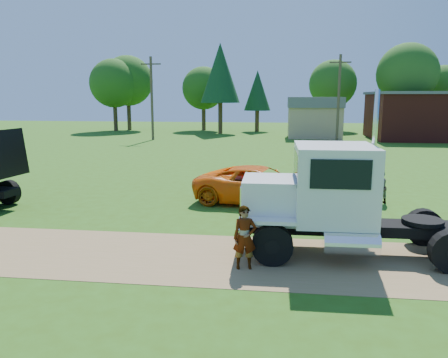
# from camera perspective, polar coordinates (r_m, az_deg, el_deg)

# --- Properties ---
(ground) EXTENTS (140.00, 140.00, 0.00)m
(ground) POSITION_cam_1_polar(r_m,az_deg,el_deg) (13.12, 7.38, -10.58)
(ground) COLOR #305512
(ground) RESTS_ON ground
(dirt_track) EXTENTS (120.00, 4.20, 0.01)m
(dirt_track) POSITION_cam_1_polar(r_m,az_deg,el_deg) (13.11, 7.38, -10.56)
(dirt_track) COLOR olive
(dirt_track) RESTS_ON ground
(white_semi_tractor) EXTENTS (8.24, 2.97, 4.96)m
(white_semi_tractor) POSITION_cam_1_polar(r_m,az_deg,el_deg) (13.52, 14.40, -2.67)
(white_semi_tractor) COLOR black
(white_semi_tractor) RESTS_ON ground
(orange_pickup) EXTENTS (6.38, 3.79, 1.66)m
(orange_pickup) POSITION_cam_1_polar(r_m,az_deg,el_deg) (19.61, 4.91, -0.83)
(orange_pickup) COLOR orange
(orange_pickup) RESTS_ON ground
(spectator_a) EXTENTS (0.73, 0.55, 1.80)m
(spectator_a) POSITION_cam_1_polar(r_m,az_deg,el_deg) (12.20, 2.72, -7.67)
(spectator_a) COLOR #999999
(spectator_a) RESTS_ON ground
(spectator_b) EXTENTS (0.94, 0.93, 1.53)m
(spectator_b) POSITION_cam_1_polar(r_m,az_deg,el_deg) (20.72, 19.68, -0.98)
(spectator_b) COLOR #999999
(spectator_b) RESTS_ON ground
(brick_building) EXTENTS (15.40, 10.40, 5.30)m
(brick_building) POSITION_cam_1_polar(r_m,az_deg,el_deg) (55.33, 26.47, 7.45)
(brick_building) COLOR maroon
(brick_building) RESTS_ON ground
(tan_shed) EXTENTS (6.20, 5.40, 4.70)m
(tan_shed) POSITION_cam_1_polar(r_m,az_deg,el_deg) (52.44, 11.74, 7.96)
(tan_shed) COLOR tan
(tan_shed) RESTS_ON ground
(utility_poles) EXTENTS (42.20, 0.28, 9.00)m
(utility_poles) POSITION_cam_1_polar(r_m,az_deg,el_deg) (47.63, 14.75, 10.33)
(utility_poles) COLOR #4B3D2A
(utility_poles) RESTS_ON ground
(tree_row) EXTENTS (58.75, 14.64, 11.57)m
(tree_row) POSITION_cam_1_polar(r_m,az_deg,el_deg) (61.31, 9.26, 12.45)
(tree_row) COLOR #392B17
(tree_row) RESTS_ON ground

